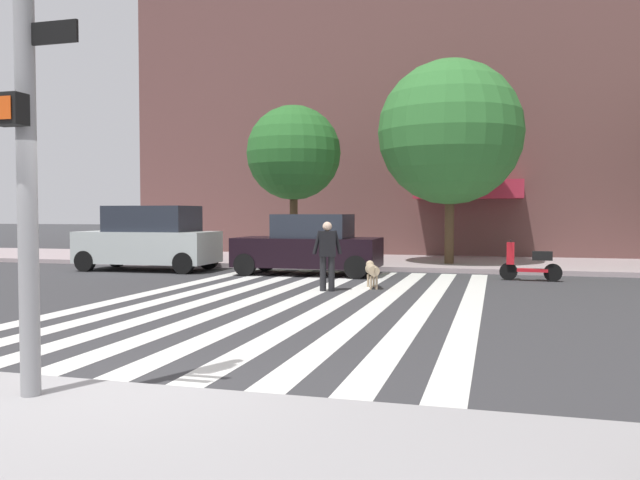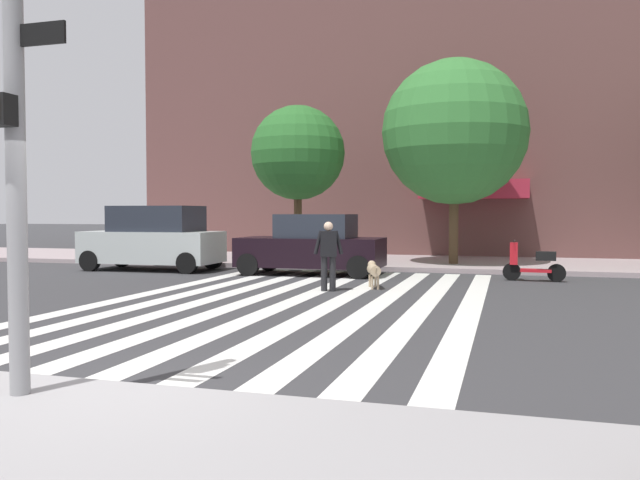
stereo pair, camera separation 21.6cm
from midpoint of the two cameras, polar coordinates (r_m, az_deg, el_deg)
ground_plane at (r=13.34m, az=-0.66°, el=-5.51°), size 160.00×160.00×0.00m
sidewalk_far at (r=23.20m, az=6.33°, el=-1.97°), size 80.00×6.00×0.15m
crosswalk_stripes at (r=13.49m, az=-2.71°, el=-5.41°), size 7.65×13.69×0.01m
traffic_light_pole at (r=6.66m, az=-26.03°, el=16.82°), size 0.74×0.46×5.80m
parked_car_near_curb at (r=21.28m, az=-15.26°, el=0.09°), size 4.39×2.10×2.07m
parked_car_behind_first at (r=19.11m, az=-1.30°, el=-0.52°), size 4.29×2.03×1.81m
parked_scooter at (r=18.23m, az=17.94°, el=-1.99°), size 1.63×0.50×1.11m
street_tree_nearest at (r=22.52m, az=-2.65°, el=7.74°), size 3.29×3.29×5.45m
street_tree_middle at (r=21.97m, az=11.25°, el=9.37°), size 4.81×4.81×6.79m
pedestrian_dog_walker at (r=15.02m, az=0.24°, el=-1.08°), size 0.70×0.35×1.64m
dog_on_leash at (r=15.75m, az=4.27°, el=-2.68°), size 0.51×1.12×0.65m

